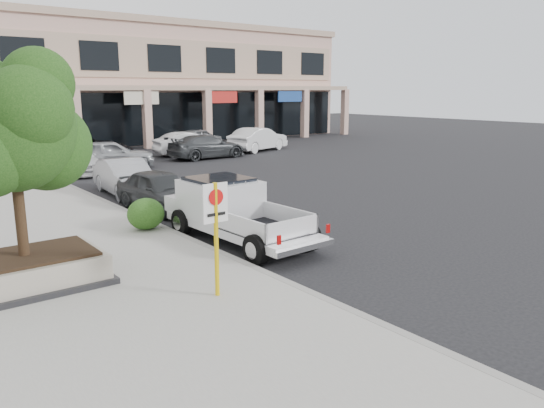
# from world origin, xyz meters

# --- Properties ---
(ground) EXTENTS (120.00, 120.00, 0.00)m
(ground) POSITION_xyz_m (0.00, 0.00, 0.00)
(ground) COLOR black
(ground) RESTS_ON ground
(sidewalk) EXTENTS (8.00, 52.00, 0.15)m
(sidewalk) POSITION_xyz_m (-5.50, 6.00, 0.07)
(sidewalk) COLOR gray
(sidewalk) RESTS_ON ground
(curb) EXTENTS (0.20, 52.00, 0.15)m
(curb) POSITION_xyz_m (-1.55, 6.00, 0.07)
(curb) COLOR gray
(curb) RESTS_ON ground
(strip_mall) EXTENTS (40.55, 12.43, 9.50)m
(strip_mall) POSITION_xyz_m (8.00, 33.93, 4.75)
(strip_mall) COLOR #CE9C90
(strip_mall) RESTS_ON ground
(planter) EXTENTS (3.20, 2.20, 0.68)m
(planter) POSITION_xyz_m (-6.04, 2.73, 0.48)
(planter) COLOR black
(planter) RESTS_ON sidewalk
(planter_tree) EXTENTS (2.90, 2.55, 4.00)m
(planter_tree) POSITION_xyz_m (-5.91, 2.88, 3.41)
(planter_tree) COLOR black
(planter_tree) RESTS_ON planter
(no_parking_sign) EXTENTS (0.55, 0.09, 2.30)m
(no_parking_sign) POSITION_xyz_m (-3.15, -0.20, 1.63)
(no_parking_sign) COLOR #E1B70B
(no_parking_sign) RESTS_ON sidewalk
(hedge) EXTENTS (1.10, 0.99, 0.93)m
(hedge) POSITION_xyz_m (-2.08, 5.47, 0.62)
(hedge) COLOR #1A4112
(hedge) RESTS_ON sidewalk
(pickup_truck) EXTENTS (2.22, 5.55, 1.72)m
(pickup_truck) POSITION_xyz_m (-0.35, 3.07, 0.86)
(pickup_truck) COLOR silver
(pickup_truck) RESTS_ON ground
(curb_car_a) EXTENTS (1.99, 4.29, 1.42)m
(curb_car_a) POSITION_xyz_m (-0.28, 8.16, 0.71)
(curb_car_a) COLOR #2A2C2E
(curb_car_a) RESTS_ON ground
(curb_car_b) EXTENTS (1.86, 4.50, 1.45)m
(curb_car_b) POSITION_xyz_m (-0.15, 11.55, 0.72)
(curb_car_b) COLOR #9A9CA1
(curb_car_b) RESTS_ON ground
(curb_car_c) EXTENTS (2.18, 4.83, 1.37)m
(curb_car_c) POSITION_xyz_m (0.05, 18.55, 0.69)
(curb_car_c) COLOR silver
(curb_car_c) RESTS_ON ground
(curb_car_d) EXTENTS (2.61, 5.48, 1.51)m
(curb_car_d) POSITION_xyz_m (-0.26, 23.24, 0.76)
(curb_car_d) COLOR black
(curb_car_d) RESTS_ON ground
(lot_car_a) EXTENTS (4.96, 2.95, 1.58)m
(lot_car_a) POSITION_xyz_m (2.00, 18.85, 0.79)
(lot_car_a) COLOR #A4A8AC
(lot_car_a) RESTS_ON ground
(lot_car_b) EXTENTS (4.68, 2.07, 1.50)m
(lot_car_b) POSITION_xyz_m (8.37, 21.67, 0.75)
(lot_car_b) COLOR silver
(lot_car_b) RESTS_ON ground
(lot_car_c) EXTENTS (5.10, 2.28, 1.45)m
(lot_car_c) POSITION_xyz_m (8.44, 19.61, 0.73)
(lot_car_c) COLOR #323538
(lot_car_c) RESTS_ON ground
(lot_car_d) EXTENTS (5.98, 3.28, 1.59)m
(lot_car_d) POSITION_xyz_m (2.00, 22.93, 0.79)
(lot_car_d) COLOR black
(lot_car_d) RESTS_ON ground
(lot_car_e) EXTENTS (4.50, 3.06, 1.42)m
(lot_car_e) POSITION_xyz_m (11.21, 25.35, 0.71)
(lot_car_e) COLOR gray
(lot_car_e) RESTS_ON ground
(lot_car_f) EXTENTS (5.20, 3.13, 1.62)m
(lot_car_f) POSITION_xyz_m (13.33, 20.88, 0.81)
(lot_car_f) COLOR silver
(lot_car_f) RESTS_ON ground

